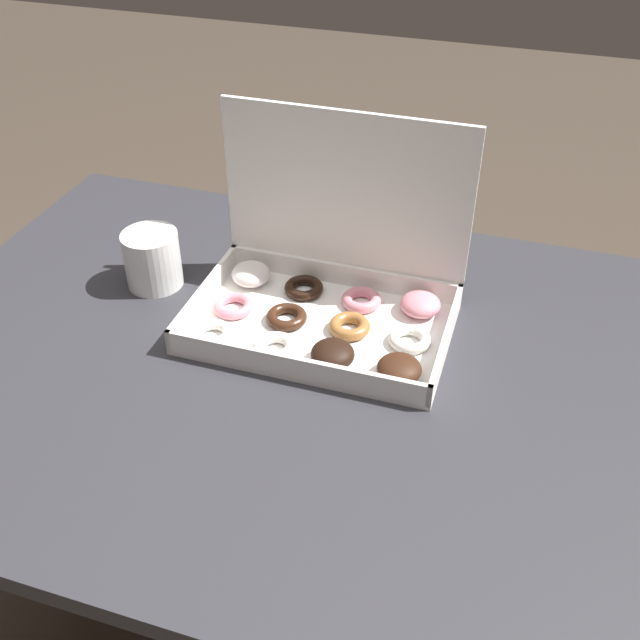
{
  "coord_description": "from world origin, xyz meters",
  "views": [
    {
      "loc": [
        0.34,
        -0.82,
        1.45
      ],
      "look_at": [
        0.06,
        0.08,
        0.73
      ],
      "focal_mm": 42.0,
      "sensor_mm": 36.0,
      "label": 1
    }
  ],
  "objects": [
    {
      "name": "ground_plane",
      "position": [
        0.0,
        0.0,
        0.0
      ],
      "size": [
        8.0,
        8.0,
        0.0
      ],
      "primitive_type": "plane",
      "color": "#42382D"
    },
    {
      "name": "dining_table",
      "position": [
        0.0,
        0.0,
        0.62
      ],
      "size": [
        1.19,
        0.92,
        0.71
      ],
      "color": "#2D2D33",
      "rests_on": "ground_plane"
    },
    {
      "name": "coffee_mug",
      "position": [
        -0.26,
        0.12,
        0.76
      ],
      "size": [
        0.1,
        0.1,
        0.1
      ],
      "color": "white",
      "rests_on": "dining_table"
    },
    {
      "name": "donut_box",
      "position": [
        0.06,
        0.12,
        0.77
      ],
      "size": [
        0.41,
        0.27,
        0.31
      ],
      "color": "white",
      "rests_on": "dining_table"
    }
  ]
}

